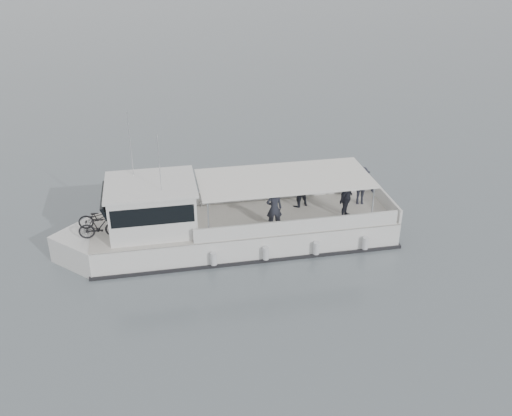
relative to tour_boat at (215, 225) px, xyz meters
name	(u,v)px	position (x,y,z in m)	size (l,w,h in m)	color
ground	(200,236)	(-0.49, 0.98, -0.99)	(1400.00, 1400.00, 0.00)	slate
tour_boat	(215,225)	(0.00, 0.00, 0.00)	(14.50, 5.06, 6.03)	silver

